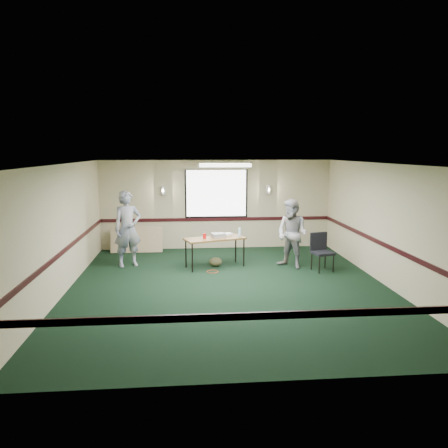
{
  "coord_description": "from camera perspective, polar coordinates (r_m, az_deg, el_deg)",
  "views": [
    {
      "loc": [
        -0.92,
        -9.2,
        2.97
      ],
      "look_at": [
        0.0,
        1.3,
        1.2
      ],
      "focal_mm": 35.0,
      "sensor_mm": 36.0,
      "label": 1
    }
  ],
  "objects": [
    {
      "name": "cable_coil",
      "position": [
        10.91,
        -1.51,
        -6.23
      ],
      "size": [
        0.38,
        0.38,
        0.01
      ],
      "primitive_type": "torus",
      "rotation": [
        0.0,
        0.0,
        0.41
      ],
      "color": "red",
      "rests_on": "ground"
    },
    {
      "name": "conference_chair",
      "position": [
        11.21,
        12.54,
        -3.15
      ],
      "size": [
        0.55,
        0.57,
        0.95
      ],
      "rotation": [
        0.0,
        0.0,
        0.22
      ],
      "color": "black",
      "rests_on": "ground"
    },
    {
      "name": "person_right",
      "position": [
        11.24,
        8.88,
        -1.28
      ],
      "size": [
        1.07,
        1.08,
        1.77
      ],
      "primitive_type": "imported",
      "rotation": [
        0.0,
        0.0,
        -0.82
      ],
      "color": "#7B97C0",
      "rests_on": "ground"
    },
    {
      "name": "folding_table",
      "position": [
        11.2,
        -1.19,
        -2.1
      ],
      "size": [
        1.65,
        1.08,
        0.77
      ],
      "rotation": [
        0.0,
        0.0,
        0.33
      ],
      "color": "brown",
      "rests_on": "ground"
    },
    {
      "name": "folded_table",
      "position": [
        13.14,
        -11.34,
        -1.99
      ],
      "size": [
        1.51,
        0.23,
        0.77
      ],
      "primitive_type": "cube",
      "rotation": [
        -0.21,
        0.0,
        -0.0
      ],
      "color": "tan",
      "rests_on": "ground"
    },
    {
      "name": "water_bottle",
      "position": [
        11.35,
        2.05,
        -1.08
      ],
      "size": [
        0.07,
        0.07,
        0.22
      ],
      "primitive_type": "cylinder",
      "color": "#91D2EE",
      "rests_on": "folding_table"
    },
    {
      "name": "room_shell",
      "position": [
        11.44,
        -0.36,
        2.56
      ],
      "size": [
        8.0,
        8.02,
        8.0
      ],
      "color": "#BFB08A",
      "rests_on": "ground"
    },
    {
      "name": "red_cup",
      "position": [
        11.09,
        -2.56,
        -1.58
      ],
      "size": [
        0.09,
        0.09,
        0.13
      ],
      "primitive_type": "cylinder",
      "color": "red",
      "rests_on": "folding_table"
    },
    {
      "name": "duffel_bag",
      "position": [
        11.38,
        -1.12,
        -4.96
      ],
      "size": [
        0.35,
        0.27,
        0.24
      ],
      "primitive_type": "ellipsoid",
      "rotation": [
        0.0,
        0.0,
        -0.03
      ],
      "color": "#454227",
      "rests_on": "ground"
    },
    {
      "name": "game_console",
      "position": [
        11.53,
        0.49,
        -1.33
      ],
      "size": [
        0.28,
        0.27,
        0.05
      ],
      "primitive_type": "cube",
      "rotation": [
        0.0,
        0.0,
        0.6
      ],
      "color": "white",
      "rests_on": "folding_table"
    },
    {
      "name": "ground",
      "position": [
        9.71,
        0.68,
        -8.28
      ],
      "size": [
        8.0,
        8.0,
        0.0
      ],
      "primitive_type": "plane",
      "color": "black",
      "rests_on": "ground"
    },
    {
      "name": "projector",
      "position": [
        11.23,
        -0.74,
        -1.49
      ],
      "size": [
        0.39,
        0.35,
        0.11
      ],
      "primitive_type": "cube",
      "rotation": [
        0.0,
        0.0,
        0.28
      ],
      "color": "#94939B",
      "rests_on": "folding_table"
    },
    {
      "name": "person_left",
      "position": [
        11.54,
        -12.48,
        -0.62
      ],
      "size": [
        0.84,
        0.72,
        1.96
      ],
      "primitive_type": "imported",
      "rotation": [
        0.0,
        0.0,
        0.41
      ],
      "color": "#3C4985",
      "rests_on": "ground"
    }
  ]
}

